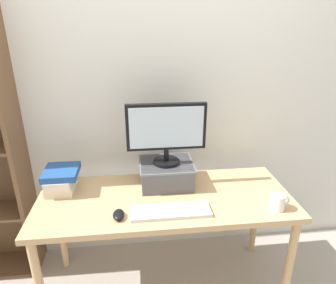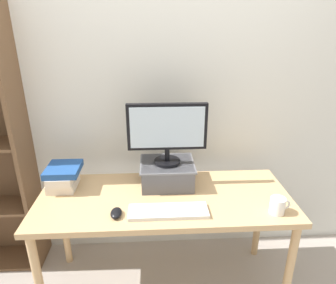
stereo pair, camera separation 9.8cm
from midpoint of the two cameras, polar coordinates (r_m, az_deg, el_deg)
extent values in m
plane|color=#9E9389|center=(2.37, -1.81, -25.47)|extent=(12.00, 12.00, 0.00)
cube|color=silver|center=(2.15, -3.37, 9.91)|extent=(7.00, 0.08, 2.60)
cube|color=tan|center=(1.91, -2.07, -10.79)|extent=(1.58, 0.64, 0.04)
cylinder|color=tan|center=(2.11, 20.73, -21.27)|extent=(0.05, 0.05, 0.70)
cylinder|color=tan|center=(2.42, -20.88, -15.07)|extent=(0.05, 0.05, 0.70)
cylinder|color=tan|center=(2.49, 15.19, -13.14)|extent=(0.05, 0.05, 0.70)
cube|color=brown|center=(2.23, -27.93, -1.04)|extent=(0.03, 0.28, 1.95)
cube|color=#515156|center=(2.00, -1.72, -5.99)|extent=(0.33, 0.29, 0.15)
cube|color=slate|center=(1.97, -1.75, -4.16)|extent=(0.35, 0.31, 0.01)
cylinder|color=black|center=(1.96, -1.75, -3.74)|extent=(0.17, 0.17, 0.02)
cylinder|color=black|center=(1.94, -1.77, -2.39)|extent=(0.03, 0.03, 0.08)
cube|color=black|center=(1.87, -1.84, 2.92)|extent=(0.50, 0.04, 0.30)
cube|color=silver|center=(1.85, -1.78, 2.72)|extent=(0.46, 0.00, 0.26)
cube|color=silver|center=(1.75, -1.12, -13.09)|extent=(0.45, 0.15, 0.02)
cube|color=white|center=(1.74, -1.12, -12.75)|extent=(0.43, 0.13, 0.00)
ellipsoid|color=black|center=(1.74, -11.04, -13.47)|extent=(0.06, 0.10, 0.04)
cube|color=silver|center=(2.08, -20.99, -7.94)|extent=(0.17, 0.21, 0.06)
cube|color=silver|center=(2.05, -21.09, -6.57)|extent=(0.15, 0.24, 0.05)
cube|color=navy|center=(2.03, -21.00, -5.41)|extent=(0.21, 0.23, 0.04)
cylinder|color=white|center=(1.85, 18.70, -10.78)|extent=(0.09, 0.09, 0.09)
torus|color=white|center=(1.87, 19.94, -10.50)|extent=(0.06, 0.01, 0.06)
camera|label=1|loc=(0.05, -91.55, -0.63)|focal=32.00mm
camera|label=2|loc=(0.05, 88.45, 0.63)|focal=32.00mm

